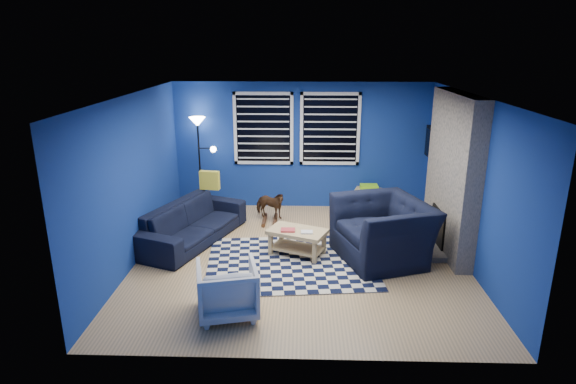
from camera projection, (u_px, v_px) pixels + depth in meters
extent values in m
plane|color=tan|center=(300.00, 258.00, 7.49)|extent=(5.00, 5.00, 0.00)
plane|color=white|center=(302.00, 96.00, 6.75)|extent=(5.00, 5.00, 0.00)
plane|color=navy|center=(302.00, 146.00, 9.50)|extent=(5.00, 0.00, 5.00)
plane|color=navy|center=(134.00, 180.00, 7.19)|extent=(0.00, 5.00, 5.00)
plane|color=navy|center=(471.00, 183.00, 7.04)|extent=(0.00, 5.00, 5.00)
cube|color=gray|center=(452.00, 174.00, 7.52)|extent=(0.26, 2.00, 2.50)
cube|color=black|center=(438.00, 227.00, 7.80)|extent=(0.04, 0.70, 0.60)
cube|color=gray|center=(428.00, 245.00, 7.89)|extent=(0.50, 1.20, 0.08)
cube|color=black|center=(263.00, 129.00, 9.40)|extent=(1.05, 0.02, 1.30)
cube|color=white|center=(263.00, 93.00, 9.19)|extent=(1.17, 0.05, 0.06)
cube|color=white|center=(264.00, 162.00, 9.60)|extent=(1.17, 0.05, 0.06)
cube|color=black|center=(330.00, 129.00, 9.36)|extent=(1.05, 0.02, 1.30)
cube|color=white|center=(331.00, 94.00, 9.15)|extent=(1.17, 0.05, 0.06)
cube|color=white|center=(329.00, 163.00, 9.56)|extent=(1.17, 0.05, 0.06)
cube|color=black|center=(434.00, 145.00, 8.91)|extent=(0.06, 1.00, 0.58)
cube|color=black|center=(432.00, 145.00, 8.91)|extent=(0.01, 0.92, 0.50)
cube|color=black|center=(290.00, 262.00, 7.33)|extent=(2.69, 2.24, 0.02)
imported|color=black|center=(192.00, 223.00, 8.05)|extent=(2.38, 1.61, 0.65)
imported|color=black|center=(383.00, 231.00, 7.36)|extent=(1.74, 1.63, 0.92)
imported|color=gray|center=(227.00, 289.00, 5.86)|extent=(0.86, 0.87, 0.67)
imported|color=#4C3018|center=(270.00, 205.00, 8.91)|extent=(0.52, 0.69, 0.53)
cube|color=tan|center=(297.00, 232.00, 7.50)|extent=(1.01, 0.81, 0.06)
cube|color=tan|center=(297.00, 248.00, 7.58)|extent=(0.91, 0.71, 0.03)
cube|color=#B93538|center=(288.00, 230.00, 7.44)|extent=(0.27, 0.23, 0.03)
cube|color=silver|center=(307.00, 232.00, 7.37)|extent=(0.22, 0.19, 0.03)
cube|color=tan|center=(273.00, 249.00, 7.38)|extent=(0.08, 0.08, 0.35)
cube|color=tan|center=(321.00, 249.00, 7.36)|extent=(0.08, 0.08, 0.35)
cube|color=tan|center=(274.00, 239.00, 7.76)|extent=(0.08, 0.08, 0.35)
cube|color=tan|center=(321.00, 239.00, 7.73)|extent=(0.08, 0.08, 0.35)
cube|color=tan|center=(368.00, 200.00, 9.53)|extent=(0.61, 0.49, 0.45)
cube|color=black|center=(368.00, 200.00, 9.53)|extent=(0.53, 0.43, 0.36)
cube|color=#8EE61B|center=(369.00, 187.00, 9.45)|extent=(0.40, 0.34, 0.09)
cylinder|color=black|center=(202.00, 208.00, 9.69)|extent=(0.23, 0.23, 0.03)
cylinder|color=black|center=(200.00, 167.00, 9.44)|extent=(0.03, 0.03, 1.73)
cone|color=white|center=(197.00, 122.00, 9.17)|extent=(0.31, 0.31, 0.17)
sphere|color=white|center=(213.00, 149.00, 9.27)|extent=(0.12, 0.12, 0.12)
cube|color=yellow|center=(210.00, 180.00, 8.74)|extent=(0.37, 0.16, 0.34)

